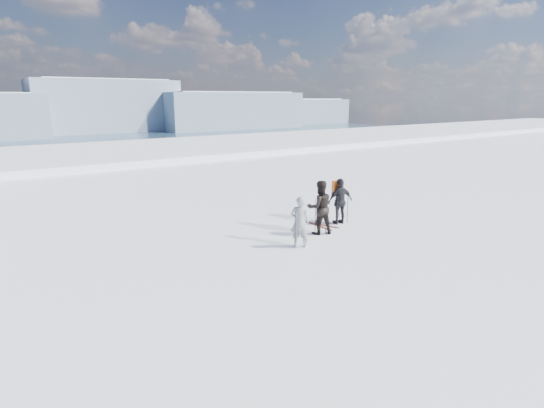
{
  "coord_description": "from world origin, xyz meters",
  "views": [
    {
      "loc": [
        -9.6,
        -8.13,
        4.91
      ],
      "look_at": [
        -2.08,
        3.0,
        1.52
      ],
      "focal_mm": 28.0,
      "sensor_mm": 36.0,
      "label": 1
    }
  ],
  "objects": [
    {
      "name": "far_mountain_range",
      "position": [
        29.6,
        454.78,
        -7.19
      ],
      "size": [
        770.0,
        110.0,
        53.0
      ],
      "color": "slate",
      "rests_on": "ground"
    },
    {
      "name": "skis_loose",
      "position": [
        0.88,
        4.15,
        0.01
      ],
      "size": [
        0.74,
        1.7,
        0.03
      ],
      "color": "black",
      "rests_on": "ground"
    },
    {
      "name": "backpack",
      "position": [
        1.78,
        4.08,
        2.12
      ],
      "size": [
        0.43,
        0.29,
        0.58
      ],
      "primitive_type": "cube",
      "rotation": [
        0.0,
        0.0,
        2.95
      ],
      "color": "orange",
      "rests_on": "skier_pack"
    },
    {
      "name": "lake_basin",
      "position": [
        0.0,
        30.0,
        -6.5
      ],
      "size": [
        820.0,
        820.0,
        71.62
      ],
      "color": "white",
      "rests_on": "ground"
    },
    {
      "name": "ski_poles",
      "position": [
        0.26,
        3.17,
        0.62
      ],
      "size": [
        3.55,
        1.22,
        1.34
      ],
      "color": "black",
      "rests_on": "ground"
    },
    {
      "name": "skier_pack",
      "position": [
        1.74,
        3.83,
        0.92
      ],
      "size": [
        1.14,
        0.64,
        1.83
      ],
      "primitive_type": "imported",
      "rotation": [
        0.0,
        0.0,
        2.95
      ],
      "color": "black",
      "rests_on": "ground"
    },
    {
      "name": "skier_grey",
      "position": [
        -1.23,
        2.59,
        0.87
      ],
      "size": [
        0.76,
        0.72,
        1.74
      ],
      "primitive_type": "imported",
      "rotation": [
        0.0,
        0.0,
        2.5
      ],
      "color": "gray",
      "rests_on": "ground"
    },
    {
      "name": "skier_dark",
      "position": [
        0.23,
        3.31,
        1.0
      ],
      "size": [
        1.16,
        1.03,
        2.0
      ],
      "primitive_type": "imported",
      "rotation": [
        0.0,
        0.0,
        2.82
      ],
      "color": "black",
      "rests_on": "ground"
    }
  ]
}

